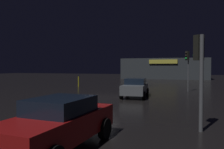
{
  "coord_description": "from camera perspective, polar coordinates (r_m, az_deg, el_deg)",
  "views": [
    {
      "loc": [
        6.54,
        -17.27,
        2.48
      ],
      "look_at": [
        -1.34,
        6.93,
        1.64
      ],
      "focal_mm": 36.56,
      "sensor_mm": 36.0,
      "label": 1
    }
  ],
  "objects": [
    {
      "name": "car_near",
      "position": [
        18.91,
        5.8,
        -3.26
      ],
      "size": [
        2.18,
        4.15,
        1.53
      ],
      "color": "slate",
      "rests_on": "ground"
    },
    {
      "name": "store_building",
      "position": [
        49.84,
        13.02,
        1.44
      ],
      "size": [
        17.61,
        7.13,
        4.27
      ],
      "color": "#33383D",
      "rests_on": "ground"
    },
    {
      "name": "traffic_signal_main",
      "position": [
        9.39,
        21.04,
        2.5
      ],
      "size": [
        0.42,
        0.43,
        3.71
      ],
      "color": "#595B60",
      "rests_on": "ground"
    },
    {
      "name": "bollard_kerb_a",
      "position": [
        29.17,
        -8.37,
        -1.75
      ],
      "size": [
        0.14,
        0.14,
        1.28
      ],
      "primitive_type": "cylinder",
      "color": "gold",
      "rests_on": "ground"
    },
    {
      "name": "ground_plane",
      "position": [
        18.63,
        -2.7,
        -5.77
      ],
      "size": [
        120.0,
        120.0,
        0.0
      ],
      "primitive_type": "plane",
      "color": "black"
    },
    {
      "name": "traffic_signal_opposite",
      "position": [
        24.0,
        18.32,
        3.33
      ],
      "size": [
        0.42,
        0.42,
        4.07
      ],
      "color": "#595B60",
      "rests_on": "ground"
    },
    {
      "name": "car_far",
      "position": [
        7.15,
        -12.99,
        -11.64
      ],
      "size": [
        2.16,
        4.51,
        1.56
      ],
      "color": "#A51414",
      "rests_on": "ground"
    }
  ]
}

